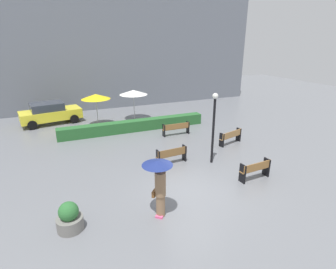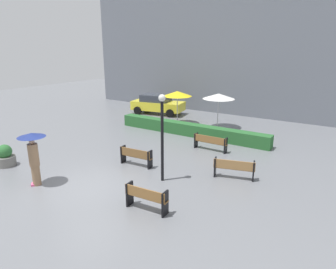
# 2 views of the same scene
# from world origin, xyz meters

# --- Properties ---
(ground_plane) EXTENTS (60.00, 60.00, 0.00)m
(ground_plane) POSITION_xyz_m (0.00, 0.00, 0.00)
(ground_plane) COLOR slate
(bench_mid_center) EXTENTS (1.63, 0.47, 0.83)m
(bench_mid_center) POSITION_xyz_m (0.22, 2.72, 0.49)
(bench_mid_center) COLOR brown
(bench_mid_center) RESTS_ON ground
(bench_far_right) EXTENTS (1.70, 0.76, 0.83)m
(bench_far_right) POSITION_xyz_m (4.54, 3.81, 0.49)
(bench_far_right) COLOR #9E7242
(bench_far_right) RESTS_ON ground
(bench_near_right) EXTENTS (1.55, 0.47, 0.85)m
(bench_near_right) POSITION_xyz_m (3.00, -0.20, 0.50)
(bench_near_right) COLOR olive
(bench_near_right) RESTS_ON ground
(bench_back_row) EXTENTS (1.85, 0.37, 0.81)m
(bench_back_row) POSITION_xyz_m (2.19, 6.51, 0.48)
(bench_back_row) COLOR olive
(bench_back_row) RESTS_ON ground
(pedestrian_with_umbrella) EXTENTS (1.05, 1.05, 2.13)m
(pedestrian_with_umbrella) POSITION_xyz_m (-1.87, -0.97, 1.42)
(pedestrian_with_umbrella) COLOR #8C6B4C
(pedestrian_with_umbrella) RESTS_ON ground
(planter_pot) EXTENTS (0.86, 0.86, 1.01)m
(planter_pot) POSITION_xyz_m (-4.84, -0.54, 0.43)
(planter_pot) COLOR slate
(planter_pot) RESTS_ON ground
(lamp_post) EXTENTS (0.28, 0.28, 3.56)m
(lamp_post) POSITION_xyz_m (2.14, 2.05, 2.21)
(lamp_post) COLOR black
(lamp_post) RESTS_ON ground
(patio_umbrella_yellow) EXTENTS (2.01, 2.01, 2.34)m
(patio_umbrella_yellow) POSITION_xyz_m (-2.22, 10.45, 2.16)
(patio_umbrella_yellow) COLOR silver
(patio_umbrella_yellow) RESTS_ON ground
(patio_umbrella_white) EXTENTS (2.11, 2.11, 2.34)m
(patio_umbrella_white) POSITION_xyz_m (0.65, 10.98, 2.16)
(patio_umbrella_white) COLOR silver
(patio_umbrella_white) RESTS_ON ground
(hedge_strip) EXTENTS (9.98, 0.70, 0.73)m
(hedge_strip) POSITION_xyz_m (-0.08, 8.40, 0.37)
(hedge_strip) COLOR #28602D
(hedge_strip) RESTS_ON ground
(building_facade) EXTENTS (28.00, 1.20, 10.07)m
(building_facade) POSITION_xyz_m (0.00, 16.00, 5.04)
(building_facade) COLOR slate
(building_facade) RESTS_ON ground
(parked_car) EXTENTS (4.44, 2.55, 1.57)m
(parked_car) POSITION_xyz_m (-5.35, 12.49, 0.82)
(parked_car) COLOR yellow
(parked_car) RESTS_ON ground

